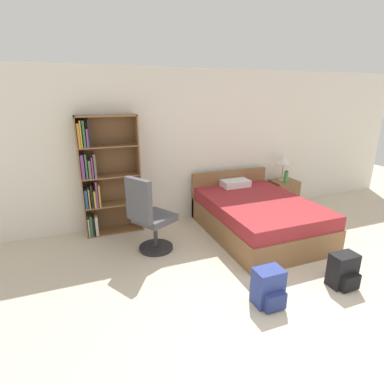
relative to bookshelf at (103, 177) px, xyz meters
The scene contains 10 objects.
ground_plane 3.60m from the bookshelf, 60.78° to the right, with size 14.00×14.00×0.00m, color beige.
wall_back 1.74m from the bookshelf, ahead, with size 9.00×0.06×2.60m.
bookshelf is the anchor object (origin of this frame).
bed 2.53m from the bookshelf, 21.61° to the right, with size 1.50×2.07×0.84m.
office_chair 1.12m from the bookshelf, 60.86° to the right, with size 0.72×0.68×1.14m.
nightstand 3.49m from the bookshelf, ahead, with size 0.51×0.42×0.55m.
table_lamp 3.39m from the bookshelf, ahead, with size 0.24×0.24×0.53m.
water_bottle 3.39m from the bookshelf, ahead, with size 0.08×0.08×0.23m.
backpack_black 3.59m from the bookshelf, 46.10° to the right, with size 0.31×0.26×0.41m.
backpack_blue 2.96m from the bookshelf, 60.17° to the right, with size 0.31×0.29×0.41m.
Camera 1 is at (-2.02, -1.71, 2.17)m, focal length 28.00 mm.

